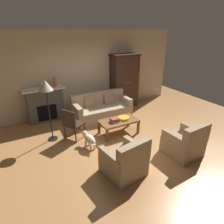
# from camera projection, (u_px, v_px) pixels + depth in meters

# --- Properties ---
(ground_plane) EXTENTS (9.60, 9.60, 0.00)m
(ground_plane) POSITION_uv_depth(u_px,v_px,m) (123.00, 141.00, 5.23)
(ground_plane) COLOR #B27A47
(back_wall) EXTENTS (7.20, 0.10, 2.80)m
(back_wall) POSITION_uv_depth(u_px,v_px,m) (86.00, 73.00, 6.73)
(back_wall) COLOR beige
(back_wall) RESTS_ON ground
(fireplace) EXTENTS (1.26, 0.48, 1.12)m
(fireplace) POSITION_uv_depth(u_px,v_px,m) (45.00, 104.00, 6.18)
(fireplace) COLOR #4C4947
(fireplace) RESTS_ON ground
(armoire) EXTENTS (1.06, 0.57, 2.00)m
(armoire) POSITION_uv_depth(u_px,v_px,m) (124.00, 81.00, 7.23)
(armoire) COLOR #382319
(armoire) RESTS_ON ground
(couch) EXTENTS (1.93, 0.87, 0.86)m
(couch) POSITION_uv_depth(u_px,v_px,m) (102.00, 109.00, 6.44)
(couch) COLOR tan
(couch) RESTS_ON ground
(coffee_table) EXTENTS (1.10, 0.60, 0.42)m
(coffee_table) POSITION_uv_depth(u_px,v_px,m) (119.00, 122.00, 5.46)
(coffee_table) COLOR brown
(coffee_table) RESTS_ON ground
(fruit_bowl) EXTENTS (0.33, 0.33, 0.06)m
(fruit_bowl) POSITION_uv_depth(u_px,v_px,m) (124.00, 118.00, 5.52)
(fruit_bowl) COLOR gold
(fruit_bowl) RESTS_ON coffee_table
(book_stack) EXTENTS (0.26, 0.19, 0.11)m
(book_stack) POSITION_uv_depth(u_px,v_px,m) (115.00, 120.00, 5.33)
(book_stack) COLOR gold
(book_stack) RESTS_ON coffee_table
(mantel_vase_cream) EXTENTS (0.12, 0.12, 0.20)m
(mantel_vase_cream) POSITION_uv_depth(u_px,v_px,m) (43.00, 85.00, 5.90)
(mantel_vase_cream) COLOR beige
(mantel_vase_cream) RESTS_ON fireplace
(mantel_vase_terracotta) EXTENTS (0.10, 0.10, 0.31)m
(mantel_vase_terracotta) POSITION_uv_depth(u_px,v_px,m) (55.00, 82.00, 6.05)
(mantel_vase_terracotta) COLOR #A86042
(mantel_vase_terracotta) RESTS_ON fireplace
(armchair_near_left) EXTENTS (0.87, 0.87, 0.88)m
(armchair_near_left) POSITION_uv_depth(u_px,v_px,m) (125.00, 161.00, 3.91)
(armchair_near_left) COLOR #997F60
(armchair_near_left) RESTS_ON ground
(armchair_near_right) EXTENTS (0.82, 0.81, 0.88)m
(armchair_near_right) POSITION_uv_depth(u_px,v_px,m) (185.00, 143.00, 4.54)
(armchair_near_right) COLOR #997F60
(armchair_near_right) RESTS_ON ground
(side_chair_wooden) EXTENTS (0.61, 0.61, 0.90)m
(side_chair_wooden) POSITION_uv_depth(u_px,v_px,m) (72.00, 123.00, 5.09)
(side_chair_wooden) COLOR #382319
(side_chair_wooden) RESTS_ON ground
(floor_lamp) EXTENTS (0.36, 0.36, 1.67)m
(floor_lamp) POSITION_uv_depth(u_px,v_px,m) (46.00, 89.00, 4.73)
(floor_lamp) COLOR black
(floor_lamp) RESTS_ON ground
(dog) EXTENTS (0.27, 0.57, 0.39)m
(dog) POSITION_uv_depth(u_px,v_px,m) (89.00, 139.00, 4.85)
(dog) COLOR beige
(dog) RESTS_ON ground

